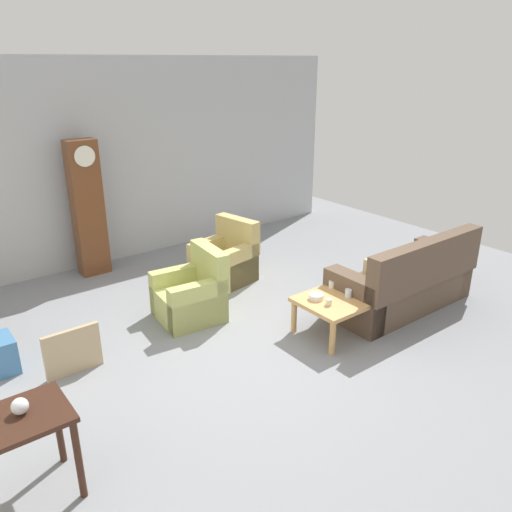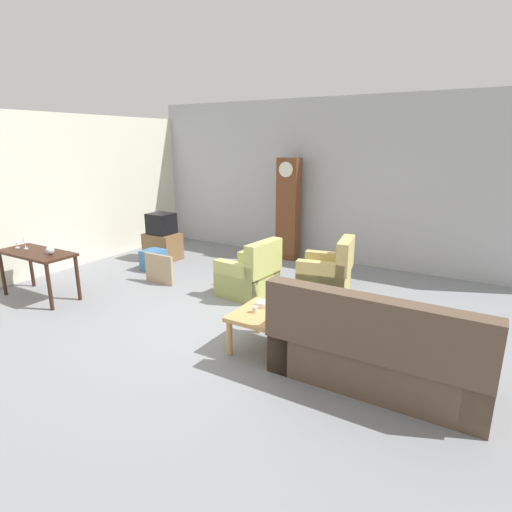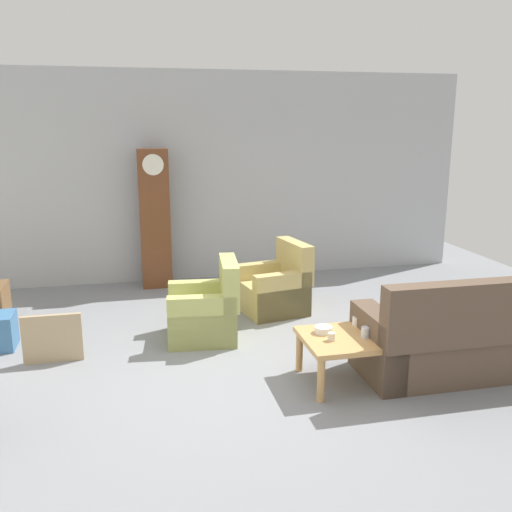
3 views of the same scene
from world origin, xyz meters
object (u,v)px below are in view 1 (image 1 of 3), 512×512
(glass_dome_cloche, at_px, (20,406))
(coffee_table_wood, at_px, (339,302))
(grandfather_clock, at_px, (88,209))
(bowl_white_stacked, at_px, (316,297))
(armchair_olive_near, at_px, (192,296))
(armchair_olive_far, at_px, (226,261))
(cup_white_porcelain, at_px, (332,284))
(cup_cream_tall, at_px, (329,302))
(framed_picture_leaning, at_px, (73,351))
(couch_floral, at_px, (405,283))
(cup_blue_rimmed, at_px, (348,293))

(glass_dome_cloche, bearing_deg, coffee_table_wood, 5.02)
(grandfather_clock, xyz_separation_m, bowl_white_stacked, (1.40, -3.50, -0.54))
(grandfather_clock, relative_size, bowl_white_stacked, 11.82)
(armchair_olive_near, distance_m, armchair_olive_far, 1.25)
(cup_white_porcelain, bearing_deg, cup_cream_tall, -140.03)
(cup_white_porcelain, height_order, bowl_white_stacked, cup_white_porcelain)
(framed_picture_leaning, relative_size, cup_cream_tall, 7.95)
(couch_floral, xyz_separation_m, armchair_olive_near, (-2.39, 1.49, -0.05))
(armchair_olive_far, height_order, cup_cream_tall, armchair_olive_far)
(cup_white_porcelain, relative_size, cup_blue_rimmed, 0.89)
(armchair_olive_far, relative_size, glass_dome_cloche, 7.38)
(couch_floral, bearing_deg, bowl_white_stacked, 171.20)
(glass_dome_cloche, relative_size, bowl_white_stacked, 0.71)
(framed_picture_leaning, relative_size, glass_dome_cloche, 4.82)
(grandfather_clock, relative_size, framed_picture_leaning, 3.44)
(framed_picture_leaning, bearing_deg, cup_blue_rimmed, -21.31)
(couch_floral, bearing_deg, glass_dome_cloche, -177.16)
(coffee_table_wood, height_order, cup_white_porcelain, cup_white_porcelain)
(cup_blue_rimmed, height_order, bowl_white_stacked, cup_blue_rimmed)
(cup_blue_rimmed, bearing_deg, bowl_white_stacked, 151.01)
(glass_dome_cloche, distance_m, bowl_white_stacked, 3.46)
(glass_dome_cloche, xyz_separation_m, cup_blue_rimmed, (3.77, 0.27, -0.30))
(coffee_table_wood, distance_m, cup_blue_rimmed, 0.16)
(framed_picture_leaning, height_order, cup_cream_tall, cup_cream_tall)
(armchair_olive_far, bearing_deg, cup_cream_tall, -91.24)
(cup_blue_rimmed, relative_size, cup_cream_tall, 1.30)
(cup_white_porcelain, distance_m, cup_cream_tall, 0.50)
(cup_white_porcelain, distance_m, bowl_white_stacked, 0.41)
(couch_floral, distance_m, armchair_olive_far, 2.60)
(grandfather_clock, distance_m, cup_blue_rimmed, 4.12)
(couch_floral, xyz_separation_m, glass_dome_cloche, (-4.84, -0.24, 0.45))
(armchair_olive_far, bearing_deg, bowl_white_stacked, -91.57)
(glass_dome_cloche, bearing_deg, cup_cream_tall, 4.32)
(armchair_olive_far, height_order, grandfather_clock, grandfather_clock)
(armchair_olive_near, height_order, grandfather_clock, grandfather_clock)
(coffee_table_wood, distance_m, bowl_white_stacked, 0.30)
(framed_picture_leaning, xyz_separation_m, bowl_white_stacked, (2.61, -0.96, 0.24))
(bowl_white_stacked, bearing_deg, coffee_table_wood, -29.69)
(armchair_olive_far, distance_m, framed_picture_leaning, 2.86)
(grandfather_clock, bearing_deg, cup_cream_tall, -69.14)
(glass_dome_cloche, bearing_deg, armchair_olive_far, 35.25)
(cup_white_porcelain, relative_size, bowl_white_stacked, 0.50)
(couch_floral, relative_size, cup_white_porcelain, 23.94)
(armchair_olive_far, xyz_separation_m, framed_picture_leaning, (-2.67, -1.03, -0.05))
(framed_picture_leaning, height_order, cup_white_porcelain, cup_white_porcelain)
(couch_floral, relative_size, bowl_white_stacked, 12.04)
(framed_picture_leaning, bearing_deg, cup_cream_tall, -23.97)
(framed_picture_leaning, xyz_separation_m, glass_dome_cloche, (-0.80, -1.42, 0.55))
(armchair_olive_near, distance_m, framed_picture_leaning, 1.68)
(couch_floral, relative_size, glass_dome_cloche, 16.88)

